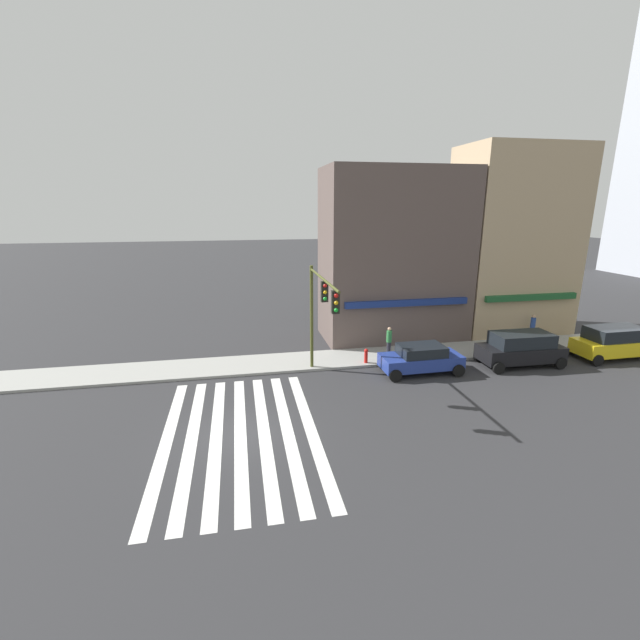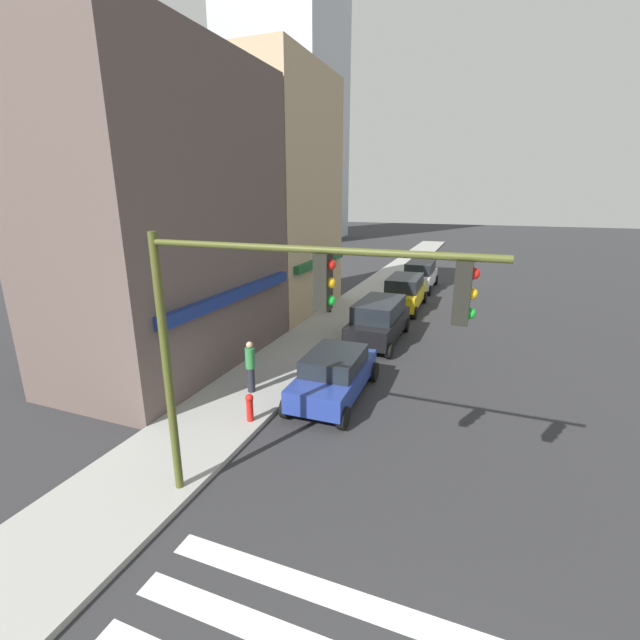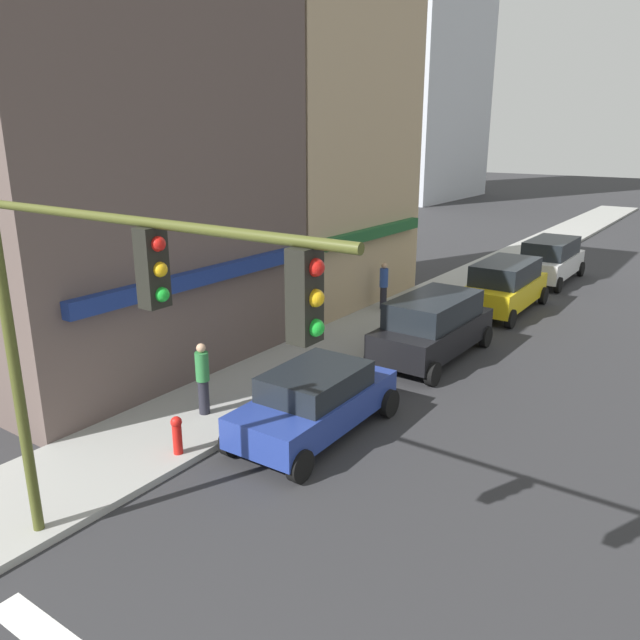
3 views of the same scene
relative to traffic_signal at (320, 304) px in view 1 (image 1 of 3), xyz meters
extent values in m
plane|color=#2D2D30|center=(-4.07, -3.97, -4.33)|extent=(200.00, 200.00, 0.00)
cube|color=#9E9E99|center=(-4.07, 3.53, -4.25)|extent=(120.00, 3.00, 0.15)
cube|color=silver|center=(-6.92, -3.97, -4.33)|extent=(0.48, 10.80, 0.01)
cube|color=silver|center=(-5.97, -3.97, -4.33)|extent=(0.48, 10.80, 0.01)
cube|color=silver|center=(-5.02, -3.97, -4.33)|extent=(0.48, 10.80, 0.01)
cube|color=silver|center=(-4.07, -3.97, -4.33)|extent=(0.48, 10.80, 0.01)
cube|color=silver|center=(-3.12, -3.97, -4.33)|extent=(0.48, 10.80, 0.01)
cube|color=silver|center=(-2.17, -3.97, -4.33)|extent=(0.48, 10.80, 0.01)
cube|color=silver|center=(-1.22, -3.97, -4.33)|extent=(0.48, 10.80, 0.01)
cube|color=brown|center=(6.53, 7.53, 1.33)|extent=(9.51, 5.00, 11.33)
cube|color=navy|center=(6.53, 4.88, -1.33)|extent=(8.08, 0.30, 0.40)
cube|color=tan|center=(15.31, 7.53, 2.10)|extent=(7.83, 5.00, 12.85)
cube|color=#1E592D|center=(15.31, 4.88, -1.33)|extent=(6.66, 0.30, 0.40)
cylinder|color=#474C1E|center=(0.00, 2.43, -1.40)|extent=(0.18, 0.18, 5.86)
cylinder|color=#474C1E|center=(0.00, -0.73, 1.33)|extent=(0.12, 6.33, 0.12)
cube|color=black|center=(0.00, -1.05, 0.80)|extent=(0.32, 0.24, 0.95)
sphere|color=red|center=(0.00, -1.18, 1.10)|extent=(0.18, 0.18, 0.18)
sphere|color=#EAAD14|center=(0.00, -1.18, 0.80)|extent=(0.18, 0.18, 0.18)
sphere|color=green|center=(0.00, -1.18, 0.50)|extent=(0.18, 0.18, 0.18)
cube|color=black|center=(0.00, -3.26, 0.80)|extent=(0.32, 0.24, 0.95)
sphere|color=red|center=(0.00, -3.39, 1.10)|extent=(0.18, 0.18, 0.18)
sphere|color=#EAAD14|center=(0.00, -3.39, 0.80)|extent=(0.18, 0.18, 0.18)
sphere|color=green|center=(0.00, -3.39, 0.50)|extent=(0.18, 0.18, 0.18)
cube|color=navy|center=(5.76, 0.73, -3.64)|extent=(4.43, 1.88, 0.70)
cube|color=black|center=(5.76, 0.73, -3.01)|extent=(2.45, 1.70, 0.55)
cylinder|color=black|center=(3.97, 1.63, -3.99)|extent=(0.68, 0.22, 0.68)
cylinder|color=black|center=(3.97, -0.17, -3.99)|extent=(0.68, 0.22, 0.68)
cylinder|color=black|center=(7.55, 1.63, -3.99)|extent=(0.68, 0.22, 0.68)
cylinder|color=black|center=(7.55, -0.17, -3.99)|extent=(0.68, 0.22, 0.68)
cube|color=black|center=(11.84, 0.73, -3.56)|extent=(4.74, 1.99, 0.85)
cube|color=black|center=(11.84, 0.73, -2.76)|extent=(3.32, 1.81, 0.75)
cylinder|color=black|center=(9.90, 1.68, -3.99)|extent=(0.68, 0.22, 0.68)
cylinder|color=black|center=(9.90, -0.22, -3.99)|extent=(0.68, 0.22, 0.68)
cylinder|color=black|center=(13.78, 1.68, -3.99)|extent=(0.68, 0.22, 0.68)
cylinder|color=black|center=(13.78, -0.22, -3.99)|extent=(0.68, 0.22, 0.68)
cube|color=yellow|center=(18.12, 0.73, -3.56)|extent=(4.72, 1.96, 0.85)
cube|color=black|center=(18.12, 0.73, -2.76)|extent=(3.31, 1.79, 0.75)
cylinder|color=black|center=(16.18, 1.68, -3.99)|extent=(0.68, 0.22, 0.68)
cylinder|color=black|center=(16.18, -0.22, -3.99)|extent=(0.68, 0.22, 0.68)
cylinder|color=black|center=(20.06, 1.68, -3.99)|extent=(0.68, 0.22, 0.68)
cylinder|color=#23232D|center=(15.33, 4.41, -3.75)|extent=(0.26, 0.26, 0.85)
cylinder|color=#2D4C9E|center=(15.33, 4.41, -2.98)|extent=(0.32, 0.32, 0.70)
sphere|color=tan|center=(15.33, 4.41, -2.52)|extent=(0.22, 0.22, 0.22)
cylinder|color=#23232D|center=(4.87, 3.37, -3.75)|extent=(0.26, 0.26, 0.85)
cylinder|color=#2D7A3D|center=(4.87, 3.37, -2.98)|extent=(0.32, 0.32, 0.70)
sphere|color=tan|center=(4.87, 3.37, -2.52)|extent=(0.22, 0.22, 0.22)
cylinder|color=red|center=(3.16, 2.43, -3.85)|extent=(0.20, 0.20, 0.65)
sphere|color=red|center=(3.16, 2.43, -3.46)|extent=(0.24, 0.24, 0.24)
camera|label=1|loc=(-3.85, -19.83, 4.63)|focal=24.00mm
camera|label=2|loc=(-6.54, -3.53, 2.21)|focal=24.00mm
camera|label=3|loc=(-4.71, -6.76, 2.35)|focal=35.00mm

